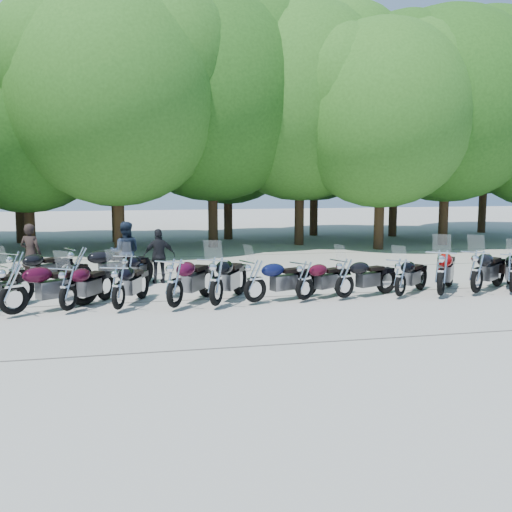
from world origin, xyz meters
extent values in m
plane|color=gray|center=(0.00, 0.00, 0.00)|extent=(90.00, 90.00, 0.00)
cylinder|color=#3A2614|center=(-7.25, 12.84, 1.65)|extent=(0.44, 0.44, 3.31)
sphere|color=#286319|center=(-7.25, 12.84, 5.32)|extent=(7.31, 7.31, 7.31)
cylinder|color=#3A2614|center=(-3.57, 11.24, 1.97)|extent=(0.44, 0.44, 3.93)
sphere|color=#357721|center=(-3.57, 11.24, 6.33)|extent=(8.70, 8.70, 8.70)
cylinder|color=#3A2614|center=(0.54, 13.09, 2.06)|extent=(0.44, 0.44, 4.13)
sphere|color=#286319|center=(0.54, 13.09, 6.64)|extent=(9.13, 9.13, 9.13)
cylinder|color=#3A2614|center=(4.61, 13.20, 2.05)|extent=(0.44, 0.44, 4.09)
sphere|color=#357721|center=(4.61, 13.20, 6.58)|extent=(9.04, 9.04, 9.04)
cylinder|color=#3A2614|center=(7.55, 10.82, 1.81)|extent=(0.44, 0.44, 3.62)
sphere|color=#357721|center=(7.55, 10.82, 5.82)|extent=(8.00, 8.00, 8.00)
cylinder|color=#3A2614|center=(11.20, 11.78, 1.99)|extent=(0.44, 0.44, 3.98)
sphere|color=#286319|center=(11.20, 11.78, 6.40)|extent=(8.79, 8.79, 8.79)
cylinder|color=#3A2614|center=(-8.29, 16.97, 1.76)|extent=(0.44, 0.44, 3.52)
sphere|color=#357721|center=(-8.29, 16.97, 5.66)|extent=(7.78, 7.78, 7.78)
cylinder|color=#3A2614|center=(-3.76, 16.43, 1.71)|extent=(0.44, 0.44, 3.42)
sphere|color=#286319|center=(-3.76, 16.43, 5.50)|extent=(7.56, 7.56, 7.56)
cylinder|color=#3A2614|center=(1.80, 16.47, 1.78)|extent=(0.44, 0.44, 3.56)
sphere|color=#286319|center=(1.80, 16.47, 5.73)|extent=(7.88, 7.88, 7.88)
cylinder|color=#3A2614|center=(6.69, 17.47, 1.88)|extent=(0.44, 0.44, 3.76)
sphere|color=#286319|center=(6.69, 17.47, 6.04)|extent=(8.31, 8.31, 8.31)
cylinder|color=#3A2614|center=(10.68, 16.09, 1.81)|extent=(0.44, 0.44, 3.63)
sphere|color=#357721|center=(10.68, 16.09, 5.83)|extent=(8.02, 8.02, 8.02)
cylinder|color=#3A2614|center=(16.61, 17.02, 2.19)|extent=(0.44, 0.44, 4.37)
sphere|color=#286319|center=(16.61, 17.02, 7.03)|extent=(9.67, 9.67, 9.67)
imported|color=black|center=(-6.06, 4.78, 0.90)|extent=(0.78, 0.67, 1.81)
imported|color=#1B2639|center=(-3.34, 4.51, 0.92)|extent=(0.96, 0.79, 1.84)
imported|color=black|center=(-2.36, 4.20, 0.81)|extent=(0.99, 0.50, 1.63)
camera|label=1|loc=(-3.29, -13.64, 3.14)|focal=42.00mm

